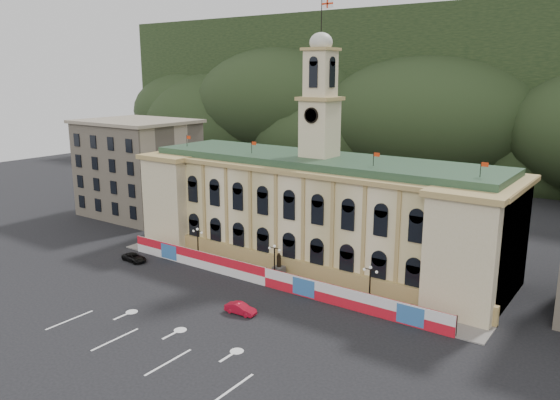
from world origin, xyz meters
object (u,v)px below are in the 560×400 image
Objects in this scene: statue at (279,271)px; red_sedan at (241,309)px; lamp_center at (275,260)px; black_suv at (134,258)px.

statue reaches higher than red_sedan.
lamp_center reaches higher than red_sedan.
red_sedan reaches higher than black_suv.
statue is 0.95× the size of red_sedan.
lamp_center is 1.15× the size of black_suv.
black_suv is (-21.68, -6.60, -0.59)m from statue.
lamp_center is at bearing -69.78° from black_suv.
lamp_center is (0.00, -1.00, 1.89)m from statue.
lamp_center reaches higher than statue.
statue is at bearing 90.00° from lamp_center.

